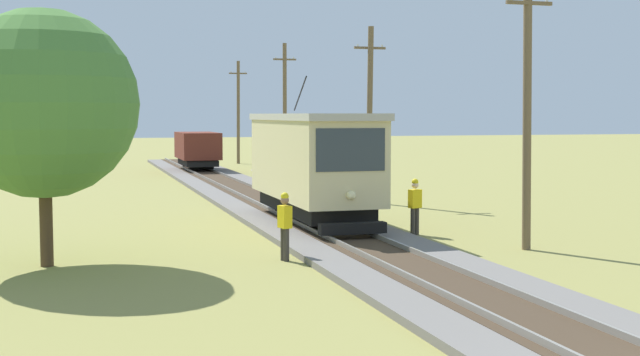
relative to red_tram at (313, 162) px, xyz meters
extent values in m
cube|color=beige|center=(0.00, 0.02, 0.11)|extent=(2.50, 8.00, 2.60)
cube|color=#B2ADA3|center=(0.00, 0.02, 1.52)|extent=(2.60, 8.32, 0.22)
cube|color=black|center=(0.00, 0.02, -1.47)|extent=(2.10, 7.04, 0.44)
cube|color=#2D3842|center=(0.00, -3.99, 0.57)|extent=(2.10, 0.03, 1.25)
cube|color=#2D3842|center=(1.26, 0.02, 0.47)|extent=(0.02, 6.72, 1.04)
sphere|color=#F4EAB2|center=(0.00, -4.04, -0.74)|extent=(0.28, 0.28, 0.28)
cylinder|color=black|center=(0.00, 1.62, 2.33)|extent=(0.05, 1.67, 1.19)
cube|color=black|center=(0.00, -4.18, -1.69)|extent=(2.00, 0.36, 0.32)
cylinder|color=black|center=(0.00, -2.22, -1.47)|extent=(1.54, 0.80, 0.80)
cylinder|color=black|center=(0.00, 2.26, -1.47)|extent=(1.54, 0.80, 0.80)
cube|color=maroon|center=(0.00, 27.34, -0.42)|extent=(2.40, 5.20, 1.70)
cube|color=black|center=(0.00, 27.34, -1.49)|extent=(2.02, 4.78, 0.38)
cylinder|color=black|center=(0.00, 25.78, -1.49)|extent=(1.54, 0.76, 0.76)
cylinder|color=black|center=(0.00, 28.90, -1.49)|extent=(1.54, 0.76, 0.76)
cylinder|color=brown|center=(4.45, -6.17, 1.70)|extent=(0.24, 0.42, 7.80)
cube|color=brown|center=(4.45, -6.17, 4.67)|extent=(1.40, 0.10, 0.10)
cylinder|color=silver|center=(5.00, -6.17, 4.77)|extent=(0.08, 0.08, 0.10)
cylinder|color=brown|center=(4.45, 6.74, 1.56)|extent=(0.24, 0.50, 7.52)
cube|color=brown|center=(4.45, 6.74, 4.42)|extent=(1.40, 0.10, 0.10)
cylinder|color=silver|center=(3.90, 6.74, 4.52)|extent=(0.08, 0.08, 0.10)
cylinder|color=silver|center=(5.00, 6.74, 4.52)|extent=(0.08, 0.08, 0.10)
cylinder|color=brown|center=(4.45, 21.68, 1.82)|extent=(0.24, 0.25, 8.03)
cube|color=brown|center=(4.45, 21.68, 4.87)|extent=(1.40, 0.10, 0.10)
cylinder|color=silver|center=(3.90, 21.68, 4.97)|extent=(0.08, 0.08, 0.10)
cylinder|color=silver|center=(5.00, 21.68, 4.97)|extent=(0.08, 0.08, 0.10)
cylinder|color=brown|center=(4.45, 36.42, 1.74)|extent=(0.24, 0.50, 7.88)
cube|color=brown|center=(4.45, 36.42, 4.74)|extent=(1.40, 0.10, 0.10)
cylinder|color=silver|center=(3.90, 36.42, 4.84)|extent=(0.08, 0.08, 0.10)
cylinder|color=silver|center=(5.00, 36.42, 4.84)|extent=(0.08, 0.08, 0.10)
cone|color=#9E998E|center=(4.96, 28.33, -1.55)|extent=(2.44, 2.44, 1.28)
cylinder|color=#38332D|center=(-2.52, -6.01, -1.76)|extent=(0.15, 0.15, 0.86)
cylinder|color=#38332D|center=(-2.48, -6.16, -1.76)|extent=(0.15, 0.15, 0.86)
cube|color=yellow|center=(-2.50, -6.09, -1.04)|extent=(0.33, 0.43, 0.58)
sphere|color=#936B51|center=(-2.50, -6.09, -0.61)|extent=(0.22, 0.22, 0.22)
sphere|color=yellow|center=(-2.50, -6.09, -0.51)|extent=(0.21, 0.21, 0.21)
cylinder|color=#38332D|center=(2.47, -2.77, -1.76)|extent=(0.15, 0.15, 0.86)
cylinder|color=#38332D|center=(2.62, -2.72, -1.76)|extent=(0.15, 0.15, 0.86)
cube|color=yellow|center=(2.55, -2.75, -1.04)|extent=(0.43, 0.34, 0.58)
sphere|color=beige|center=(2.55, -2.75, -0.61)|extent=(0.22, 0.22, 0.22)
sphere|color=yellow|center=(2.55, -2.75, -0.51)|extent=(0.21, 0.21, 0.21)
cylinder|color=#4C3823|center=(-8.40, -5.14, -1.04)|extent=(0.32, 0.32, 2.30)
sphere|color=#4C7F38|center=(-8.40, -5.14, 1.86)|extent=(4.69, 4.69, 4.69)
camera|label=1|loc=(-7.67, -26.81, 1.59)|focal=46.71mm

